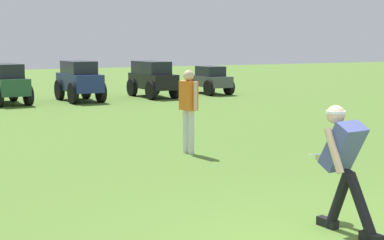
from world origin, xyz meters
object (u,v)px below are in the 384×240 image
at_px(frisbee_thrower, 343,162).
at_px(parked_car_slot_e, 79,80).
at_px(parked_car_slot_g, 209,80).
at_px(frisbee_in_flight, 319,154).
at_px(parked_car_slot_f, 152,78).
at_px(teammate_midfield, 189,104).
at_px(parked_car_slot_d, 5,82).

xyz_separation_m(frisbee_thrower, parked_car_slot_e, (1.49, 15.17, -0.05)).
bearing_deg(parked_car_slot_g, frisbee_in_flight, -114.23).
height_order(frisbee_thrower, parked_car_slot_f, frisbee_thrower).
xyz_separation_m(parked_car_slot_f, parked_car_slot_g, (2.57, 0.25, -0.16)).
bearing_deg(teammate_midfield, parked_car_slot_f, 70.19).
height_order(teammate_midfield, parked_car_slot_e, teammate_midfield).
bearing_deg(teammate_midfield, frisbee_in_flight, -95.48).
xyz_separation_m(frisbee_in_flight, parked_car_slot_e, (1.35, 14.59, -0.02)).
height_order(teammate_midfield, parked_car_slot_f, teammate_midfield).
bearing_deg(frisbee_thrower, frisbee_in_flight, 76.56).
relative_size(parked_car_slot_e, parked_car_slot_g, 1.07).
xyz_separation_m(teammate_midfield, parked_car_slot_g, (6.36, 10.77, -0.38)).
relative_size(frisbee_in_flight, parked_car_slot_e, 0.13).
relative_size(parked_car_slot_d, parked_car_slot_e, 1.04).
bearing_deg(parked_car_slot_f, parked_car_slot_g, 5.50).
bearing_deg(frisbee_thrower, parked_car_slot_f, 74.23).
xyz_separation_m(parked_car_slot_e, parked_car_slot_f, (2.85, 0.20, -0.02)).
xyz_separation_m(parked_car_slot_e, parked_car_slot_g, (5.42, 0.44, -0.18)).
height_order(frisbee_in_flight, parked_car_slot_g, parked_car_slot_g).
height_order(frisbee_in_flight, parked_car_slot_e, parked_car_slot_e).
height_order(parked_car_slot_d, parked_car_slot_f, same).
bearing_deg(parked_car_slot_e, frisbee_thrower, -95.60).
xyz_separation_m(teammate_midfield, parked_car_slot_d, (-1.51, 10.59, -0.22)).
bearing_deg(parked_car_slot_e, teammate_midfield, -95.20).
bearing_deg(teammate_midfield, parked_car_slot_g, 59.45).
xyz_separation_m(teammate_midfield, parked_car_slot_e, (0.94, 10.33, -0.20)).
xyz_separation_m(parked_car_slot_d, parked_car_slot_f, (5.31, -0.06, 0.00)).
relative_size(teammate_midfield, parked_car_slot_g, 0.70).
bearing_deg(frisbee_thrower, parked_car_slot_g, 66.14).
relative_size(teammate_midfield, parked_car_slot_f, 0.64).
xyz_separation_m(frisbee_in_flight, parked_car_slot_g, (6.77, 15.03, -0.20)).
xyz_separation_m(frisbee_thrower, parked_car_slot_f, (4.34, 15.36, -0.07)).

